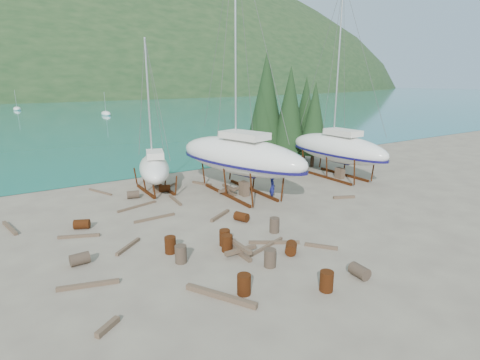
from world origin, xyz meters
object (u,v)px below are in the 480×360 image
large_sailboat_far (337,148)px  large_sailboat_near (240,155)px  small_sailboat_shore (154,168)px  worker (272,187)px

large_sailboat_far → large_sailboat_near: bearing=175.6°
small_sailboat_shore → worker: 9.45m
large_sailboat_near → small_sailboat_shore: (-5.34, 4.23, -1.13)m
small_sailboat_shore → worker: bearing=-27.3°
large_sailboat_near → large_sailboat_far: 10.18m
worker → large_sailboat_far: bearing=-54.8°
large_sailboat_far → worker: large_sailboat_far is taller
large_sailboat_near → large_sailboat_far: bearing=-17.6°
large_sailboat_far → worker: (-8.80, -2.03, -1.84)m
large_sailboat_far → small_sailboat_shore: large_sailboat_far is taller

